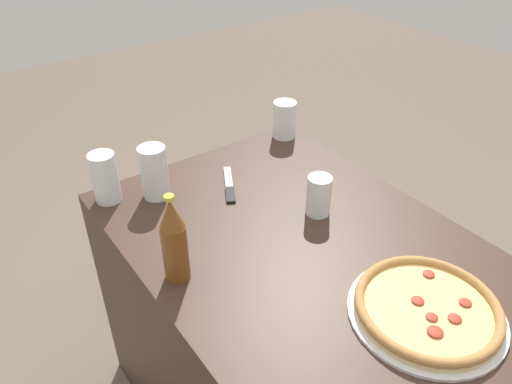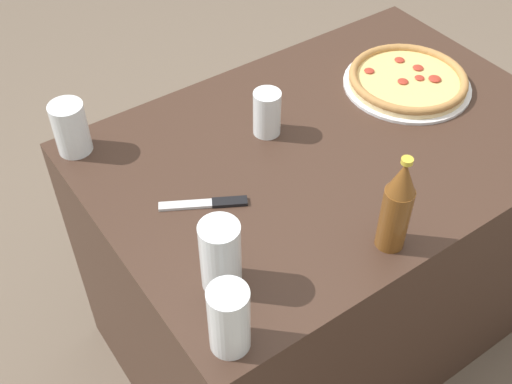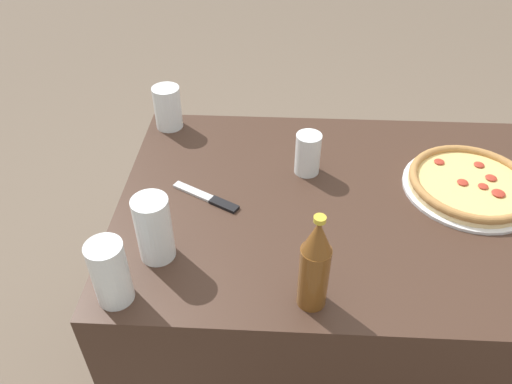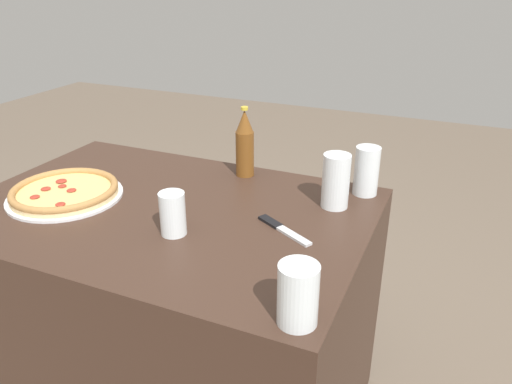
{
  "view_description": "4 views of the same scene",
  "coord_description": "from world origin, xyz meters",
  "px_view_note": "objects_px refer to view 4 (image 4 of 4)",
  "views": [
    {
      "loc": [
        -0.68,
        0.66,
        1.58
      ],
      "look_at": [
        0.22,
        0.01,
        0.83
      ],
      "focal_mm": 35.0,
      "sensor_mm": 36.0,
      "label": 1
    },
    {
      "loc": [
        0.81,
        0.85,
        1.75
      ],
      "look_at": [
        0.27,
        0.08,
        0.82
      ],
      "focal_mm": 45.0,
      "sensor_mm": 36.0,
      "label": 2
    },
    {
      "loc": [
        0.18,
        0.94,
        1.57
      ],
      "look_at": [
        0.23,
        0.03,
        0.81
      ],
      "focal_mm": 35.0,
      "sensor_mm": 36.0,
      "label": 3
    },
    {
      "loc": [
        0.74,
        -1.05,
        1.39
      ],
      "look_at": [
        0.26,
        0.06,
        0.84
      ],
      "focal_mm": 35.0,
      "sensor_mm": 36.0,
      "label": 4
    }
  ],
  "objects_px": {
    "glass_lemonade": "(336,183)",
    "glass_iced_tea": "(173,216)",
    "glass_red_wine": "(298,297)",
    "glass_mango_juice": "(366,173)",
    "beer_bottle": "(245,144)",
    "pizza_veggie": "(65,192)",
    "knife": "(282,229)"
  },
  "relations": [
    {
      "from": "glass_lemonade",
      "to": "beer_bottle",
      "type": "distance_m",
      "value": 0.35
    },
    {
      "from": "pizza_veggie",
      "to": "glass_iced_tea",
      "type": "bearing_deg",
      "value": -7.81
    },
    {
      "from": "pizza_veggie",
      "to": "glass_lemonade",
      "type": "bearing_deg",
      "value": 19.45
    },
    {
      "from": "glass_iced_tea",
      "to": "beer_bottle",
      "type": "height_order",
      "value": "beer_bottle"
    },
    {
      "from": "knife",
      "to": "glass_iced_tea",
      "type": "bearing_deg",
      "value": -152.66
    },
    {
      "from": "glass_mango_juice",
      "to": "knife",
      "type": "bearing_deg",
      "value": -115.14
    },
    {
      "from": "glass_mango_juice",
      "to": "glass_red_wine",
      "type": "distance_m",
      "value": 0.64
    },
    {
      "from": "glass_red_wine",
      "to": "beer_bottle",
      "type": "distance_m",
      "value": 0.75
    },
    {
      "from": "glass_mango_juice",
      "to": "beer_bottle",
      "type": "distance_m",
      "value": 0.39
    },
    {
      "from": "pizza_veggie",
      "to": "glass_red_wine",
      "type": "bearing_deg",
      "value": -17.65
    },
    {
      "from": "glass_lemonade",
      "to": "glass_mango_juice",
      "type": "bearing_deg",
      "value": 63.43
    },
    {
      "from": "glass_lemonade",
      "to": "knife",
      "type": "distance_m",
      "value": 0.22
    },
    {
      "from": "glass_iced_tea",
      "to": "knife",
      "type": "height_order",
      "value": "glass_iced_tea"
    },
    {
      "from": "pizza_veggie",
      "to": "glass_lemonade",
      "type": "relative_size",
      "value": 2.13
    },
    {
      "from": "knife",
      "to": "pizza_veggie",
      "type": "bearing_deg",
      "value": -173.82
    },
    {
      "from": "glass_mango_juice",
      "to": "beer_bottle",
      "type": "relative_size",
      "value": 0.64
    },
    {
      "from": "glass_iced_tea",
      "to": "beer_bottle",
      "type": "relative_size",
      "value": 0.5
    },
    {
      "from": "glass_lemonade",
      "to": "glass_iced_tea",
      "type": "relative_size",
      "value": 1.37
    },
    {
      "from": "beer_bottle",
      "to": "knife",
      "type": "xyz_separation_m",
      "value": [
        0.24,
        -0.3,
        -0.1
      ]
    },
    {
      "from": "glass_red_wine",
      "to": "glass_iced_tea",
      "type": "distance_m",
      "value": 0.45
    },
    {
      "from": "glass_lemonade",
      "to": "knife",
      "type": "xyz_separation_m",
      "value": [
        -0.09,
        -0.19,
        -0.07
      ]
    },
    {
      "from": "beer_bottle",
      "to": "knife",
      "type": "height_order",
      "value": "beer_bottle"
    },
    {
      "from": "pizza_veggie",
      "to": "glass_iced_tea",
      "type": "height_order",
      "value": "glass_iced_tea"
    },
    {
      "from": "beer_bottle",
      "to": "knife",
      "type": "bearing_deg",
      "value": -50.97
    },
    {
      "from": "glass_red_wine",
      "to": "glass_iced_tea",
      "type": "xyz_separation_m",
      "value": [
        -0.4,
        0.2,
        -0.01
      ]
    },
    {
      "from": "glass_lemonade",
      "to": "glass_red_wine",
      "type": "relative_size",
      "value": 1.23
    },
    {
      "from": "glass_lemonade",
      "to": "glass_red_wine",
      "type": "bearing_deg",
      "value": -82.21
    },
    {
      "from": "glass_iced_tea",
      "to": "glass_mango_juice",
      "type": "bearing_deg",
      "value": 48.2
    },
    {
      "from": "glass_lemonade",
      "to": "beer_bottle",
      "type": "height_order",
      "value": "beer_bottle"
    },
    {
      "from": "glass_mango_juice",
      "to": "pizza_veggie",
      "type": "bearing_deg",
      "value": -154.51
    },
    {
      "from": "glass_mango_juice",
      "to": "glass_iced_tea",
      "type": "relative_size",
      "value": 1.29
    },
    {
      "from": "glass_lemonade",
      "to": "glass_red_wine",
      "type": "xyz_separation_m",
      "value": [
        0.07,
        -0.52,
        -0.02
      ]
    }
  ]
}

